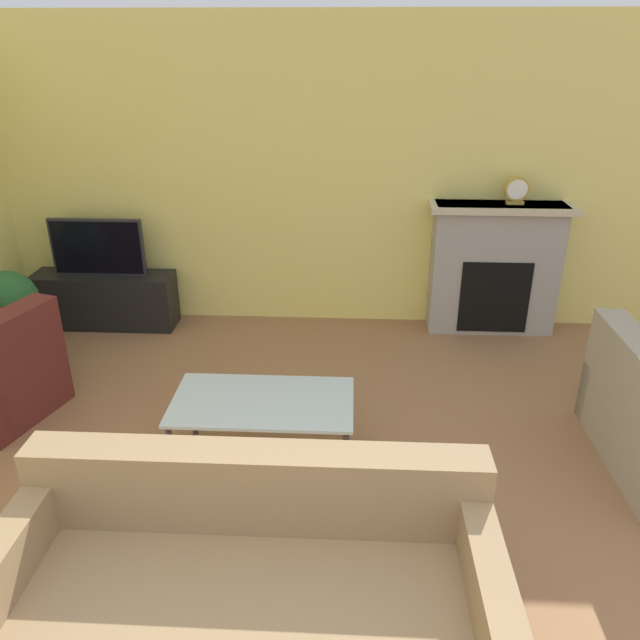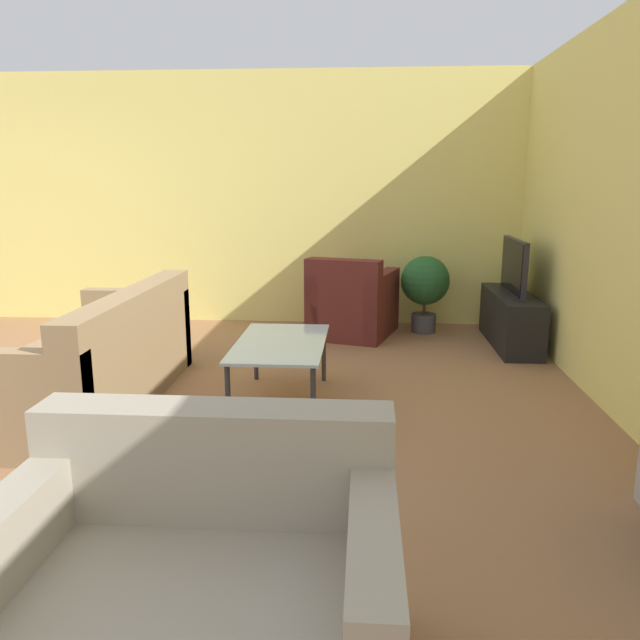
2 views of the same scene
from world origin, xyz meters
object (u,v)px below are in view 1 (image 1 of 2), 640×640
potted_plant (8,307)px  mantel_clock (516,190)px  couch_sectional (250,592)px  coffee_table (263,406)px  tv (98,247)px

potted_plant → mantel_clock: mantel_clock is taller
couch_sectional → potted_plant: 3.45m
coffee_table → potted_plant: (-2.23, 1.21, 0.10)m
couch_sectional → tv: bearing=119.5°
tv → mantel_clock: size_ratio=3.57×
couch_sectional → coffee_table: couch_sectional is taller
potted_plant → mantel_clock: size_ratio=3.40×
tv → potted_plant: size_ratio=1.05×
tv → couch_sectional: bearing=-60.5°
couch_sectional → coffee_table: (-0.12, 1.30, 0.12)m
couch_sectional → mantel_clock: mantel_clock is taller
coffee_table → mantel_clock: mantel_clock is taller
coffee_table → potted_plant: 2.54m
tv → mantel_clock: (3.67, 0.11, 0.53)m
potted_plant → mantel_clock: (4.14, 0.89, 0.79)m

